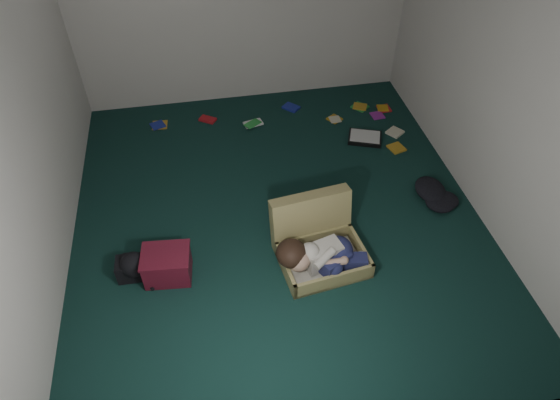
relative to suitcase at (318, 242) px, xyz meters
name	(u,v)px	position (x,y,z in m)	size (l,w,h in m)	color
floor	(277,215)	(-0.27, 0.57, -0.17)	(4.50, 4.50, 0.00)	#102F2A
wall_front	(356,347)	(-0.27, -1.68, 1.13)	(4.50, 4.50, 0.00)	silver
wall_left	(24,132)	(-2.27, 0.57, 1.13)	(4.50, 4.50, 0.00)	silver
wall_right	(499,82)	(1.73, 0.57, 1.13)	(4.50, 4.50, 0.00)	silver
suitcase	(318,242)	(0.00, 0.00, 0.00)	(0.85, 0.83, 0.56)	tan
person	(320,255)	(-0.03, -0.20, 0.04)	(0.84, 0.40, 0.34)	beige
maroon_bin	(167,265)	(-1.37, 0.00, -0.02)	(0.45, 0.37, 0.29)	maroon
backpack	(133,268)	(-1.67, 0.06, -0.06)	(0.35, 0.28, 0.21)	black
clothing_pile	(441,195)	(1.43, 0.47, -0.10)	(0.43, 0.35, 0.14)	black
paper_tray	(365,138)	(0.98, 1.61, -0.14)	(0.46, 0.40, 0.05)	black
book_scatter	(316,120)	(0.49, 2.09, -0.16)	(3.05, 1.28, 0.02)	gold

